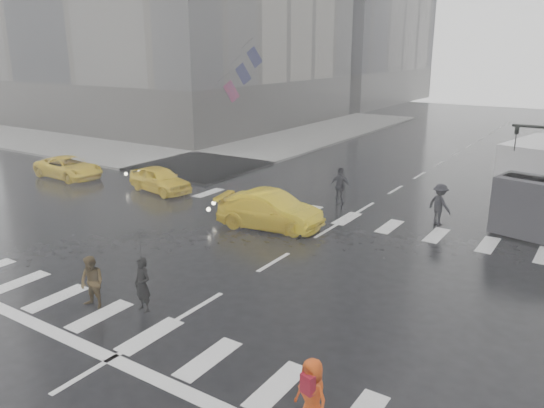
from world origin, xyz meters
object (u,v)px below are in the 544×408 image
Objects in this scene: pedestrian_orange at (312,395)px; box_truck at (538,181)px; taxi_mid at (271,209)px; pedestrian_brown at (92,282)px; taxi_front at (160,179)px.

box_truck reaches higher than pedestrian_orange.
box_truck reaches higher than taxi_mid.
pedestrian_brown is 0.40× the size of taxi_front.
taxi_front is (-15.60, 11.60, -0.12)m from pedestrian_orange.
pedestrian_brown is at bearing -109.01° from box_truck.
pedestrian_brown is 0.35× the size of taxi_mid.
pedestrian_brown is 7.95m from pedestrian_orange.
taxi_front is 0.89× the size of taxi_mid.
pedestrian_orange is 0.35× the size of taxi_mid.
pedestrian_orange is 0.25× the size of box_truck.
pedestrian_brown reaches higher than taxi_front.
taxi_front is 0.62× the size of box_truck.
taxi_mid is (0.24, 9.11, -0.06)m from pedestrian_brown.
taxi_mid is at bearing 82.88° from pedestrian_brown.
pedestrian_brown is 0.25× the size of box_truck.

